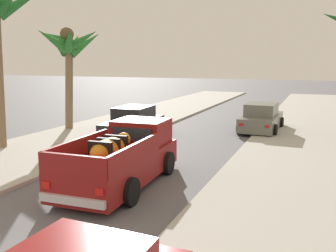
# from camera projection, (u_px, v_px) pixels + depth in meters

# --- Properties ---
(sidewalk_left) EXTENTS (5.32, 60.00, 0.12)m
(sidewalk_left) POSITION_uv_depth(u_px,v_px,m) (82.00, 136.00, 18.37)
(sidewalk_left) COLOR #B2AFA8
(sidewalk_left) RESTS_ON ground
(sidewalk_right) EXTENTS (5.32, 60.00, 0.12)m
(sidewalk_right) POSITION_uv_depth(u_px,v_px,m) (306.00, 157.00, 14.44)
(sidewalk_right) COLOR #B2AFA8
(sidewalk_right) RESTS_ON ground
(curb_left) EXTENTS (0.16, 60.00, 0.10)m
(curb_left) POSITION_uv_depth(u_px,v_px,m) (104.00, 139.00, 17.91)
(curb_left) COLOR silver
(curb_left) RESTS_ON ground
(curb_right) EXTENTS (0.16, 60.00, 0.10)m
(curb_right) POSITION_uv_depth(u_px,v_px,m) (273.00, 154.00, 14.92)
(curb_right) COLOR silver
(curb_right) RESTS_ON ground
(pickup_truck) EXTENTS (2.39, 5.29, 1.80)m
(pickup_truck) POSITION_uv_depth(u_px,v_px,m) (123.00, 158.00, 11.33)
(pickup_truck) COLOR maroon
(pickup_truck) RESTS_ON ground
(car_right_near) EXTENTS (2.14, 4.31, 1.54)m
(car_right_near) POSITION_uv_depth(u_px,v_px,m) (133.00, 123.00, 18.42)
(car_right_near) COLOR black
(car_right_near) RESTS_ON ground
(car_left_mid) EXTENTS (2.12, 4.30, 1.54)m
(car_left_mid) POSITION_uv_depth(u_px,v_px,m) (261.00, 118.00, 19.99)
(car_left_mid) COLOR slate
(car_left_mid) RESTS_ON ground
(palm_tree_right_fore) EXTENTS (3.78, 4.11, 5.58)m
(palm_tree_right_fore) POSITION_uv_depth(u_px,v_px,m) (69.00, 48.00, 19.77)
(palm_tree_right_fore) COLOR #846B4C
(palm_tree_right_fore) RESTS_ON ground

